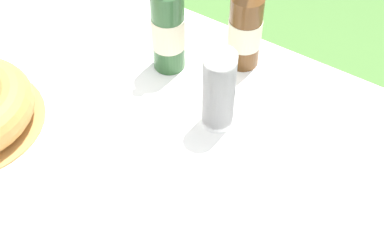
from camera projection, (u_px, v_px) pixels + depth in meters
name	position (u px, v px, depth m)	size (l,w,h in m)	color
garden_table	(113.00, 215.00, 1.13)	(1.84, 1.23, 0.76)	brown
tablecloth	(110.00, 202.00, 1.09)	(1.85, 1.24, 0.10)	white
cup_stack	(219.00, 91.00, 1.15)	(0.07, 0.07, 0.20)	white
cider_bottle_green	(168.00, 25.00, 1.26)	(0.08, 0.08, 0.34)	#2D562D
cider_bottle_amber	(245.00, 25.00, 1.28)	(0.08, 0.08, 0.31)	brown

